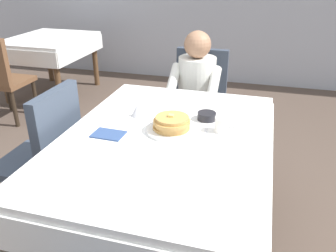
{
  "coord_description": "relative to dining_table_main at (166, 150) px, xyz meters",
  "views": [
    {
      "loc": [
        0.46,
        -1.59,
        1.59
      ],
      "look_at": [
        0.01,
        0.02,
        0.79
      ],
      "focal_mm": 36.91,
      "sensor_mm": 36.0,
      "label": 1
    }
  ],
  "objects": [
    {
      "name": "bowl_butter",
      "position": [
        0.17,
        0.27,
        0.11
      ],
      "size": [
        0.11,
        0.11,
        0.04
      ],
      "primitive_type": "cylinder",
      "color": "black",
      "rests_on": "dining_table_main"
    },
    {
      "name": "plate_breakfast",
      "position": [
        0.01,
        0.06,
        0.1
      ],
      "size": [
        0.28,
        0.28,
        0.02
      ],
      "primitive_type": "cylinder",
      "color": "white",
      "rests_on": "dining_table_main"
    },
    {
      "name": "diner_person",
      "position": [
        -0.04,
        1.01,
        0.02
      ],
      "size": [
        0.4,
        0.43,
        1.12
      ],
      "rotation": [
        0.0,
        0.0,
        3.14
      ],
      "color": "silver",
      "rests_on": "ground"
    },
    {
      "name": "breakfast_stack",
      "position": [
        0.02,
        0.06,
        0.14
      ],
      "size": [
        0.21,
        0.22,
        0.08
      ],
      "color": "tan",
      "rests_on": "plate_breakfast"
    },
    {
      "name": "knife_right_of_plate",
      "position": [
        0.2,
        0.04,
        0.09
      ],
      "size": [
        0.03,
        0.2,
        0.0
      ],
      "primitive_type": "cube",
      "rotation": [
        0.0,
        0.0,
        1.64
      ],
      "color": "silver",
      "rests_on": "dining_table_main"
    },
    {
      "name": "cup_coffee",
      "position": [
        0.28,
        0.13,
        0.13
      ],
      "size": [
        0.11,
        0.08,
        0.08
      ],
      "color": "white",
      "rests_on": "dining_table_main"
    },
    {
      "name": "dining_table_main",
      "position": [
        0.0,
        0.0,
        0.0
      ],
      "size": [
        1.12,
        1.52,
        0.74
      ],
      "color": "white",
      "rests_on": "ground"
    },
    {
      "name": "ground_plane",
      "position": [
        0.0,
        0.0,
        -0.65
      ],
      "size": [
        14.0,
        14.0,
        0.0
      ],
      "primitive_type": "plane",
      "color": "brown"
    },
    {
      "name": "background_table_far",
      "position": [
        -2.17,
        2.2,
        -0.03
      ],
      "size": [
        0.92,
        1.12,
        0.74
      ],
      "color": "white",
      "rests_on": "ground"
    },
    {
      "name": "napkin_folded",
      "position": [
        -0.3,
        -0.08,
        0.09
      ],
      "size": [
        0.17,
        0.13,
        0.01
      ],
      "primitive_type": "cube",
      "rotation": [
        0.0,
        0.0,
        -0.03
      ],
      "color": "#334C7F",
      "rests_on": "dining_table_main"
    },
    {
      "name": "chair_diner",
      "position": [
        -0.04,
        1.17,
        -0.12
      ],
      "size": [
        0.44,
        0.45,
        0.93
      ],
      "rotation": [
        0.0,
        0.0,
        3.14
      ],
      "color": "#384251",
      "rests_on": "ground"
    },
    {
      "name": "syrup_pitcher",
      "position": [
        -0.24,
        0.21,
        0.13
      ],
      "size": [
        0.08,
        0.08,
        0.07
      ],
      "color": "silver",
      "rests_on": "dining_table_main"
    },
    {
      "name": "chair_left_side",
      "position": [
        -0.77,
        0.0,
        -0.12
      ],
      "size": [
        0.45,
        0.44,
        0.93
      ],
      "rotation": [
        0.0,
        0.0,
        1.57
      ],
      "color": "#384251",
      "rests_on": "ground"
    },
    {
      "name": "fork_left_of_plate",
      "position": [
        -0.18,
        0.04,
        0.09
      ],
      "size": [
        0.03,
        0.18,
        0.0
      ],
      "primitive_type": "cube",
      "rotation": [
        0.0,
        0.0,
        1.5
      ],
      "color": "silver",
      "rests_on": "dining_table_main"
    },
    {
      "name": "spoon_near_edge",
      "position": [
        0.06,
        -0.27,
        0.09
      ],
      "size": [
        0.15,
        0.05,
        0.0
      ],
      "primitive_type": "cube",
      "rotation": [
        0.0,
        0.0,
        0.27
      ],
      "color": "silver",
      "rests_on": "dining_table_main"
    }
  ]
}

